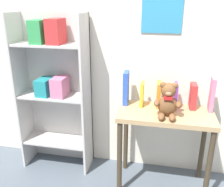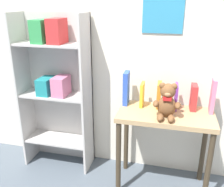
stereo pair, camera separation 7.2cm
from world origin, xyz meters
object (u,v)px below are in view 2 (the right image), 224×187
object	(u,v)px
book_standing_red	(194,97)
book_standing_pink	(213,96)
bookshelf_side	(56,84)
display_table	(165,127)
book_standing_purple	(176,96)
book_standing_blue	(126,88)
book_standing_orange	(159,95)
teddy_bear	(167,102)
book_standing_yellow	(142,94)

from	to	relation	value
book_standing_red	book_standing_pink	bearing A→B (deg)	-13.74
bookshelf_side	book_standing_red	size ratio (longest dim) A/B	7.01
display_table	book_standing_purple	world-z (taller)	book_standing_purple
book_standing_blue	book_standing_orange	bearing A→B (deg)	-1.02
teddy_bear	book_standing_blue	world-z (taller)	book_standing_blue
bookshelf_side	book_standing_blue	distance (m)	0.63
book_standing_red	book_standing_blue	bearing A→B (deg)	179.43
bookshelf_side	book_standing_pink	world-z (taller)	bookshelf_side
display_table	book_standing_red	distance (m)	0.31
teddy_bear	book_standing_yellow	distance (m)	0.26
bookshelf_side	book_standing_red	xyz separation A→B (m)	(1.14, -0.02, -0.01)
display_table	book_standing_blue	bearing A→B (deg)	161.46
book_standing_orange	book_standing_red	xyz separation A→B (m)	(0.26, 0.01, 0.00)
teddy_bear	book_standing_yellow	xyz separation A→B (m)	(-0.20, 0.17, -0.02)
book_standing_pink	book_standing_yellow	bearing A→B (deg)	-177.85
book_standing_orange	book_standing_pink	size ratio (longest dim) A/B	0.75
teddy_bear	book_standing_pink	bearing A→B (deg)	27.17
bookshelf_side	book_standing_red	bearing A→B (deg)	-1.00
book_standing_yellow	book_standing_pink	size ratio (longest dim) A/B	0.72
bookshelf_side	book_standing_purple	bearing A→B (deg)	-1.63
book_standing_blue	book_standing_yellow	distance (m)	0.14
bookshelf_side	book_standing_pink	xyz separation A→B (m)	(1.27, -0.05, 0.02)
book_standing_orange	book_standing_red	bearing A→B (deg)	-0.41
display_table	book_standing_orange	size ratio (longest dim) A/B	3.67
bookshelf_side	book_standing_pink	distance (m)	1.27
book_standing_pink	display_table	bearing A→B (deg)	-161.21
book_standing_yellow	book_standing_red	bearing A→B (deg)	2.78
book_standing_blue	book_standing_yellow	xyz separation A→B (m)	(0.13, -0.01, -0.04)
book_standing_yellow	book_standing_purple	xyz separation A→B (m)	(0.26, 0.01, 0.00)
teddy_bear	book_standing_blue	bearing A→B (deg)	150.98
display_table	teddy_bear	distance (m)	0.24
book_standing_blue	book_standing_orange	world-z (taller)	book_standing_blue
display_table	book_standing_yellow	world-z (taller)	book_standing_yellow
display_table	book_standing_purple	xyz separation A→B (m)	(0.06, 0.11, 0.21)
display_table	teddy_bear	world-z (taller)	teddy_bear
book_standing_yellow	book_standing_pink	distance (m)	0.52
teddy_bear	book_standing_red	bearing A→B (deg)	45.06
book_standing_yellow	book_standing_purple	bearing A→B (deg)	2.34
teddy_bear	book_standing_purple	size ratio (longest dim) A/B	1.32
book_standing_orange	teddy_bear	bearing A→B (deg)	-71.90
book_standing_pink	book_standing_blue	bearing A→B (deg)	-178.58
bookshelf_side	display_table	distance (m)	0.99
bookshelf_side	book_standing_purple	world-z (taller)	bookshelf_side
display_table	book_standing_pink	distance (m)	0.42
book_standing_yellow	book_standing_red	distance (m)	0.39
book_standing_blue	book_standing_purple	world-z (taller)	book_standing_blue
teddy_bear	book_standing_purple	world-z (taller)	teddy_bear
teddy_bear	book_standing_pink	world-z (taller)	book_standing_pink
teddy_bear	book_standing_pink	distance (m)	0.36
book_standing_pink	bookshelf_side	bearing A→B (deg)	-179.29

